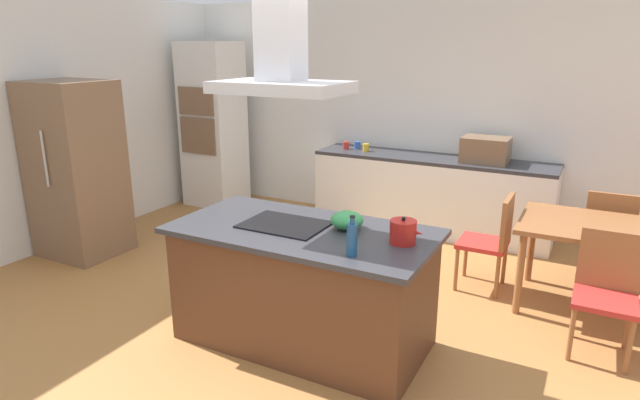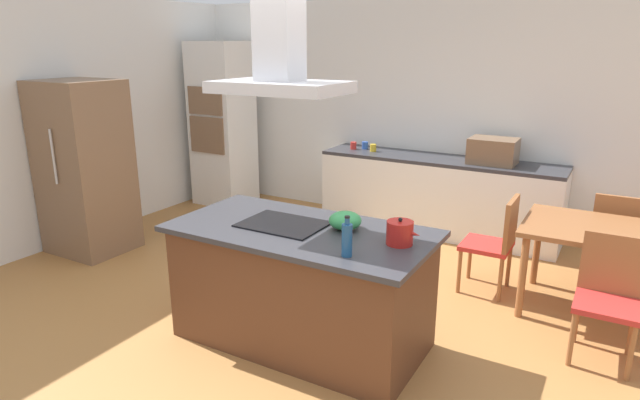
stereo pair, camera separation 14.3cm
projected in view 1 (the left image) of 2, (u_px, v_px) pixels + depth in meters
name	position (u px, v px, depth m)	size (l,w,h in m)	color
ground	(377.00, 269.00, 5.38)	(16.00, 16.00, 0.00)	#AD753D
wall_back	(435.00, 114.00, 6.48)	(7.20, 0.10, 2.70)	white
wall_left	(82.00, 118.00, 6.12)	(0.10, 8.80, 2.70)	white
kitchen_island	(303.00, 285.00, 3.98)	(1.90, 0.97, 0.90)	#59331E
cooktop	(284.00, 225.00, 3.92)	(0.60, 0.44, 0.01)	black
tea_kettle	(403.00, 232.00, 3.55)	(0.23, 0.18, 0.18)	#B21E19
olive_oil_bottle	(352.00, 239.00, 3.33)	(0.07, 0.07, 0.26)	navy
mixing_bowl	(347.00, 220.00, 3.83)	(0.23, 0.23, 0.13)	#33934C
back_counter	(430.00, 194.00, 6.38)	(2.77, 0.62, 0.90)	white
countertop_microwave	(485.00, 150.00, 5.95)	(0.50, 0.38, 0.28)	brown
coffee_mug_red	(346.00, 145.00, 6.72)	(0.08, 0.08, 0.09)	red
coffee_mug_blue	(357.00, 145.00, 6.74)	(0.08, 0.08, 0.09)	#2D56B2
coffee_mug_yellow	(366.00, 147.00, 6.59)	(0.08, 0.08, 0.09)	gold
wall_oven_stack	(213.00, 125.00, 7.34)	(0.70, 0.66, 2.20)	white
refrigerator	(76.00, 170.00, 5.59)	(0.80, 0.73, 1.82)	brown
dining_table	(611.00, 236.00, 4.37)	(1.40, 0.90, 0.75)	#995B33
chair_facing_back_wall	(608.00, 231.00, 4.98)	(0.42, 0.42, 0.89)	red
chair_facing_island	(607.00, 286.00, 3.85)	(0.42, 0.42, 0.89)	red
chair_at_left_end	(493.00, 237.00, 4.82)	(0.42, 0.42, 0.89)	red
range_hood	(281.00, 55.00, 3.58)	(0.90, 0.55, 0.78)	#ADADB2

